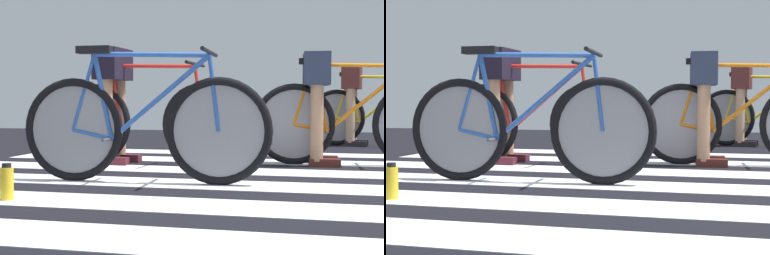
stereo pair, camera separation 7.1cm
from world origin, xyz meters
TOP-DOWN VIEW (x-y plane):
  - ground at (0.00, 0.00)m, footprint 18.00×14.00m
  - crosswalk_markings at (0.04, -0.06)m, footprint 5.35×5.01m
  - bicycle_1_of_4 at (-0.74, -0.09)m, footprint 1.74×0.52m
  - bicycle_2_of_4 at (-1.08, 1.01)m, footprint 1.74×0.52m
  - cyclist_2_of_4 at (-1.39, 1.03)m, footprint 0.33×0.42m
  - bicycle_3_of_4 at (0.70, 1.31)m, footprint 1.74×0.52m
  - cyclist_3_of_4 at (0.39, 1.29)m, footprint 0.34×0.42m
  - bicycle_4_of_4 at (1.12, 3.60)m, footprint 1.73×0.53m
  - cyclist_4_of_4 at (0.82, 3.64)m, footprint 0.36×0.44m
  - water_bottle at (-1.27, -0.91)m, footprint 0.07×0.07m

SIDE VIEW (x-z plane):
  - ground at x=0.00m, z-range 0.00..0.02m
  - crosswalk_markings at x=0.04m, z-range 0.02..0.02m
  - water_bottle at x=-1.27m, z-range 0.01..0.22m
  - bicycle_1_of_4 at x=-0.74m, z-range -0.06..0.87m
  - bicycle_2_of_4 at x=-1.08m, z-range -0.06..0.87m
  - bicycle_3_of_4 at x=0.70m, z-range -0.06..0.87m
  - bicycle_4_of_4 at x=1.12m, z-range -0.06..0.87m
  - cyclist_3_of_4 at x=0.39m, z-range 0.16..1.14m
  - cyclist_4_of_4 at x=0.82m, z-range 0.17..1.17m
  - cyclist_2_of_4 at x=-1.39m, z-range 0.17..1.20m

